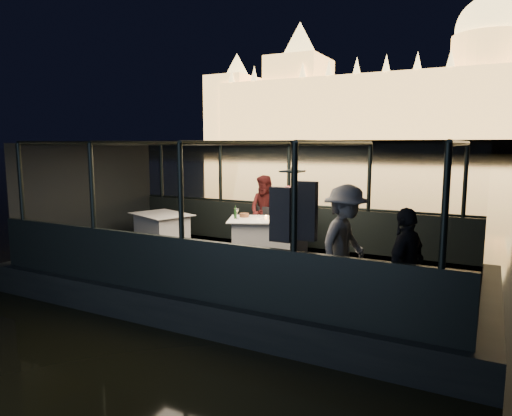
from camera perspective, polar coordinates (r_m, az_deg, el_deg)
The scene contains 29 objects.
river_water at distance 87.53m, azimuth 24.85°, elevation 5.47°, with size 500.00×500.00×0.00m, color black.
boat_hull at distance 8.87m, azimuth -1.21°, elevation -10.29°, with size 8.60×4.40×1.00m, color black.
boat_deck at distance 8.73m, azimuth -1.22°, elevation -7.30°, with size 8.00×4.00×0.04m, color black.
gunwale_port at distance 10.38m, azimuth 4.07°, elevation -2.18°, with size 8.00×0.08×0.90m, color black.
gunwale_starboard at distance 6.98m, azimuth -9.18°, elevation -7.34°, with size 8.00×0.08×0.90m, color black.
cabin_glass_port at distance 10.24m, azimuth 4.13°, elevation 4.16°, with size 8.00×0.02×1.40m, color #99B2B2, non-canonical shape.
cabin_glass_starboard at distance 6.77m, azimuth -9.40°, elevation 2.09°, with size 8.00×0.02×1.40m, color #99B2B2, non-canonical shape.
cabin_roof_glass at distance 8.42m, azimuth -1.26°, elevation 8.11°, with size 8.00×4.00×0.02m, color #99B2B2, non-canonical shape.
end_wall_fore at distance 10.97m, azimuth -19.91°, elevation 1.60°, with size 0.02×4.00×2.30m, color black, non-canonical shape.
end_wall_aft at distance 7.48m, azimuth 26.79°, elevation -1.59°, with size 0.02×4.00×2.30m, color black, non-canonical shape.
canopy_ribs at distance 8.50m, azimuth -1.24°, elevation 0.33°, with size 8.00×4.00×2.30m, color black, non-canonical shape.
embankment at distance 217.43m, azimuth 26.52°, elevation 6.73°, with size 400.00×140.00×6.00m, color #423D33.
parliament_building at distance 184.31m, azimuth 26.87°, elevation 15.37°, with size 220.00×32.00×60.00m, color #F2D18C, non-canonical shape.
dining_table_central at distance 9.39m, azimuth 1.05°, elevation -3.67°, with size 1.45×1.05×0.77m, color silver.
dining_table_aft at distance 10.62m, azimuth -11.70°, elevation -2.46°, with size 1.35×0.98×0.72m, color silver.
chair_port_left at distance 10.03m, azimuth 0.33°, elevation -2.52°, with size 0.42×0.42×0.90m, color black.
chair_port_right at distance 9.58m, azimuth 4.77°, elevation -3.05°, with size 0.41×0.41×0.87m, color black.
coat_stand at distance 6.44m, azimuth 4.47°, elevation -4.45°, with size 0.55×0.44×1.97m, color black, non-canonical shape.
person_woman_coral at distance 9.87m, azimuth 4.10°, elevation -0.95°, with size 0.50×0.34×1.40m, color #EC5C55.
person_man_maroon at distance 10.13m, azimuth 1.19°, elevation -0.70°, with size 0.77×0.60×1.60m, color #3B1010.
passenger_stripe at distance 6.65m, azimuth 11.05°, elevation -4.60°, with size 1.12×0.63×1.73m, color silver.
passenger_dark at distance 6.02m, azimuth 18.24°, elevation -6.20°, with size 0.89×0.37×1.52m, color black.
wine_bottle at distance 9.34m, azimuth -2.60°, elevation -0.43°, with size 0.06×0.06×0.27m, color #163C15.
bread_basket at distance 9.56m, azimuth -1.49°, elevation -0.89°, with size 0.20×0.20×0.08m, color brown.
amber_candle at distance 9.29m, azimuth 1.26°, elevation -1.16°, with size 0.05×0.05×0.08m, color #F78D3D.
plate_near at distance 9.00m, azimuth 3.39°, elevation -1.68°, with size 0.23×0.23×0.01m, color silver.
plate_far at distance 9.63m, azimuth -0.52°, elevation -1.02°, with size 0.22×0.22×0.01m, color white.
wine_glass_white at distance 9.28m, azimuth -2.35°, elevation -0.83°, with size 0.07×0.07×0.21m, color white, non-canonical shape.
wine_glass_red at distance 9.32m, azimuth 3.39°, elevation -0.79°, with size 0.06×0.06×0.17m, color silver, non-canonical shape.
Camera 1 is at (4.03, -7.39, 2.79)m, focal length 32.00 mm.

